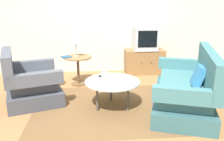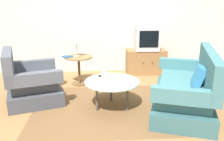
% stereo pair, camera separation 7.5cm
% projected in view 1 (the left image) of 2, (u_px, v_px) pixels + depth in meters
% --- Properties ---
extents(ground_plane, '(16.00, 16.00, 0.00)m').
position_uv_depth(ground_plane, '(107.00, 112.00, 3.66)').
color(ground_plane, olive).
extents(back_wall, '(9.00, 0.12, 2.70)m').
position_uv_depth(back_wall, '(100.00, 15.00, 5.49)').
color(back_wall, '#B2BCB2').
rests_on(back_wall, ground).
extents(area_rug, '(2.51, 1.93, 0.00)m').
position_uv_depth(area_rug, '(112.00, 107.00, 3.83)').
color(area_rug, brown).
rests_on(area_rug, ground).
extents(armchair, '(1.13, 1.21, 0.90)m').
position_uv_depth(armchair, '(30.00, 85.00, 3.98)').
color(armchair, '#3E424B').
rests_on(armchair, ground).
extents(couch, '(1.37, 1.93, 0.95)m').
position_uv_depth(couch, '(187.00, 90.00, 3.74)').
color(couch, '#325C60').
rests_on(couch, ground).
extents(coffee_table, '(0.87, 0.87, 0.45)m').
position_uv_depth(coffee_table, '(112.00, 83.00, 3.71)').
color(coffee_table, '#B2C6C1').
rests_on(coffee_table, ground).
extents(side_table, '(0.56, 0.56, 0.59)m').
position_uv_depth(side_table, '(78.00, 64.00, 4.76)').
color(side_table, olive).
rests_on(side_table, ground).
extents(tv_stand, '(0.91, 0.47, 0.57)m').
position_uv_depth(tv_stand, '(144.00, 61.00, 5.57)').
color(tv_stand, olive).
rests_on(tv_stand, ground).
extents(television, '(0.54, 0.45, 0.51)m').
position_uv_depth(television, '(145.00, 39.00, 5.39)').
color(television, '#B7B7BC').
rests_on(television, tv_stand).
extents(table_lamp, '(0.19, 0.19, 0.45)m').
position_uv_depth(table_lamp, '(76.00, 39.00, 4.61)').
color(table_lamp, '#9E937A').
rests_on(table_lamp, side_table).
extents(vase, '(0.09, 0.09, 0.21)m').
position_uv_depth(vase, '(104.00, 76.00, 3.64)').
color(vase, beige).
rests_on(vase, coffee_table).
extents(mug, '(0.12, 0.08, 0.08)m').
position_uv_depth(mug, '(114.00, 76.00, 3.84)').
color(mug, white).
rests_on(mug, coffee_table).
extents(tv_remote_dark, '(0.14, 0.15, 0.02)m').
position_uv_depth(tv_remote_dark, '(102.00, 77.00, 3.88)').
color(tv_remote_dark, black).
rests_on(tv_remote_dark, coffee_table).
extents(tv_remote_silver, '(0.06, 0.18, 0.02)m').
position_uv_depth(tv_remote_silver, '(116.00, 84.00, 3.53)').
color(tv_remote_silver, '#B2B2B7').
rests_on(tv_remote_silver, coffee_table).
extents(book, '(0.23, 0.23, 0.02)m').
position_uv_depth(book, '(66.00, 57.00, 4.66)').
color(book, navy).
rests_on(book, side_table).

